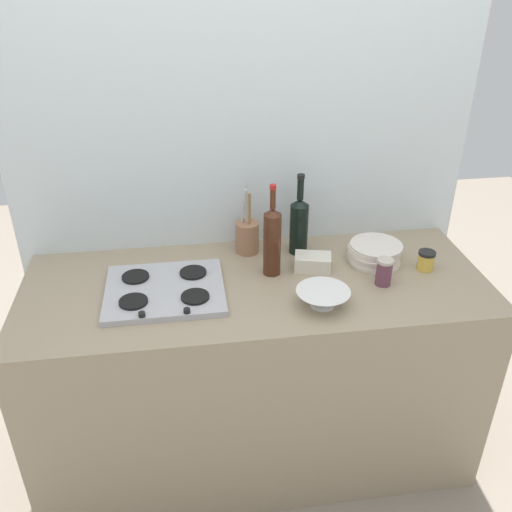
{
  "coord_description": "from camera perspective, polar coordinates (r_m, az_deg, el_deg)",
  "views": [
    {
      "loc": [
        -0.26,
        -1.79,
        2.05
      ],
      "look_at": [
        0.0,
        0.0,
        1.02
      ],
      "focal_mm": 38.93,
      "sensor_mm": 36.0,
      "label": 1
    }
  ],
  "objects": [
    {
      "name": "utensil_crock",
      "position": [
        2.33,
        -0.89,
        2.12
      ],
      "size": [
        0.1,
        0.1,
        0.31
      ],
      "color": "#996B4C",
      "rests_on": "counter_block"
    },
    {
      "name": "condiment_jar_rear",
      "position": [
        2.17,
        13.02,
        -1.58
      ],
      "size": [
        0.06,
        0.06,
        0.11
      ],
      "color": "#66384C",
      "rests_on": "counter_block"
    },
    {
      "name": "butter_dish",
      "position": [
        2.23,
        5.84,
        -0.65
      ],
      "size": [
        0.16,
        0.12,
        0.06
      ],
      "primitive_type": "cube",
      "rotation": [
        0.0,
        0.0,
        -0.24
      ],
      "color": "silver",
      "rests_on": "counter_block"
    },
    {
      "name": "backsplash_panel",
      "position": [
        2.33,
        -1.35,
        9.24
      ],
      "size": [
        1.9,
        0.06,
        2.47
      ],
      "primitive_type": "cube",
      "color": "silver",
      "rests_on": "ground"
    },
    {
      "name": "condiment_jar_front",
      "position": [
        2.32,
        17.06,
        -0.43
      ],
      "size": [
        0.07,
        0.07,
        0.08
      ],
      "color": "gold",
      "rests_on": "counter_block"
    },
    {
      "name": "ground_plane",
      "position": [
        2.73,
        0.0,
        -18.92
      ],
      "size": [
        6.0,
        6.0,
        0.0
      ],
      "primitive_type": "plane",
      "color": "gray",
      "rests_on": "ground"
    },
    {
      "name": "counter_block",
      "position": [
        2.42,
        0.0,
        -11.84
      ],
      "size": [
        1.8,
        0.7,
        0.9
      ],
      "primitive_type": "cube",
      "color": "tan",
      "rests_on": "ground"
    },
    {
      "name": "wine_bottle_mid_left",
      "position": [
        2.14,
        1.67,
        1.62
      ],
      "size": [
        0.07,
        0.07,
        0.38
      ],
      "color": "#472314",
      "rests_on": "counter_block"
    },
    {
      "name": "stovetop_hob",
      "position": [
        2.11,
        -9.35,
        -3.46
      ],
      "size": [
        0.44,
        0.38,
        0.04
      ],
      "color": "#B2B2B7",
      "rests_on": "counter_block"
    },
    {
      "name": "wine_bottle_leftmost",
      "position": [
        2.3,
        4.44,
        3.29
      ],
      "size": [
        0.08,
        0.08,
        0.35
      ],
      "color": "black",
      "rests_on": "counter_block"
    },
    {
      "name": "plate_stack",
      "position": [
        2.32,
        12.06,
        0.31
      ],
      "size": [
        0.22,
        0.22,
        0.08
      ],
      "color": "silver",
      "rests_on": "counter_block"
    },
    {
      "name": "mixing_bowl",
      "position": [
        2.01,
        6.87,
        -4.22
      ],
      "size": [
        0.2,
        0.2,
        0.06
      ],
      "color": "white",
      "rests_on": "counter_block"
    }
  ]
}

